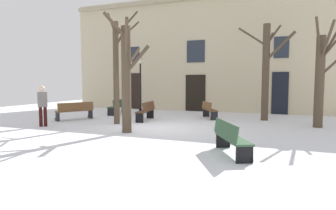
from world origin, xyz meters
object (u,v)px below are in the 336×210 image
object	(u,v)px
tree_near_facade	(266,69)
bench_near_center_tree	(209,110)
bench_by_litter_bin	(75,111)
bench_back_to_back_right	(119,106)
person_near_bench	(43,104)
tree_left_of_center	(127,75)
bench_far_corner	(146,111)
streetlamp	(140,78)
tree_right_of_center	(321,76)
tree_foreground	(117,68)
bench_facing_shops	(231,138)

from	to	relation	value
tree_near_facade	bench_near_center_tree	bearing A→B (deg)	-173.06
tree_near_facade	bench_by_litter_bin	size ratio (longest dim) A/B	2.60
bench_back_to_back_right	person_near_bench	distance (m)	5.17
bench_back_to_back_right	tree_left_of_center	bearing A→B (deg)	32.13
tree_left_of_center	bench_far_corner	world-z (taller)	tree_left_of_center
tree_near_facade	bench_near_center_tree	xyz separation A→B (m)	(-2.75, -0.33, -2.08)
tree_left_of_center	streetlamp	bearing A→B (deg)	112.54
tree_right_of_center	tree_foreground	bearing A→B (deg)	-165.88
bench_near_center_tree	person_near_bench	bearing A→B (deg)	101.37
tree_near_facade	streetlamp	distance (m)	7.50
tree_left_of_center	bench_facing_shops	distance (m)	4.82
bench_by_litter_bin	bench_near_center_tree	size ratio (longest dim) A/B	1.17
tree_near_facade	tree_foreground	size ratio (longest dim) A/B	0.92
tree_foreground	bench_by_litter_bin	size ratio (longest dim) A/B	2.82
bench_by_litter_bin	bench_facing_shops	size ratio (longest dim) A/B	1.05
bench_by_litter_bin	person_near_bench	world-z (taller)	person_near_bench
streetlamp	tree_right_of_center	bearing A→B (deg)	-15.44
person_near_bench	bench_by_litter_bin	bearing A→B (deg)	49.49
streetlamp	person_near_bench	world-z (taller)	streetlamp
tree_left_of_center	person_near_bench	distance (m)	4.22
tree_foreground	bench_near_center_tree	xyz separation A→B (m)	(3.44, 3.33, -2.07)
tree_left_of_center	bench_back_to_back_right	xyz separation A→B (m)	(-3.41, 5.08, -1.70)
tree_left_of_center	person_near_bench	bearing A→B (deg)	-179.68
tree_near_facade	bench_back_to_back_right	world-z (taller)	tree_near_facade
tree_near_facade	bench_far_corner	size ratio (longest dim) A/B	2.59
tree_near_facade	bench_far_corner	distance (m)	6.23
bench_near_center_tree	bench_facing_shops	distance (m)	7.32
streetlamp	bench_near_center_tree	bearing A→B (deg)	-16.93
tree_foreground	bench_near_center_tree	distance (m)	5.22
bench_facing_shops	person_near_bench	distance (m)	8.37
tree_foreground	tree_near_facade	bearing A→B (deg)	30.62
tree_foreground	bench_near_center_tree	size ratio (longest dim) A/B	3.30
tree_near_facade	bench_far_corner	world-z (taller)	tree_near_facade
streetlamp	bench_by_litter_bin	distance (m)	4.89
tree_foreground	tree_left_of_center	bearing A→B (deg)	-50.17
bench_back_to_back_right	bench_far_corner	bearing A→B (deg)	53.51
bench_far_corner	bench_facing_shops	distance (m)	7.05
tree_left_of_center	tree_right_of_center	distance (m)	7.89
tree_foreground	bench_back_to_back_right	xyz separation A→B (m)	(-1.92, 3.29, -2.06)
streetlamp	bench_back_to_back_right	xyz separation A→B (m)	(-0.70, -1.46, -1.66)
tree_foreground	bench_facing_shops	xyz separation A→B (m)	(5.60, -3.67, -2.08)
bench_facing_shops	bench_back_to_back_right	world-z (taller)	bench_back_to_back_right
bench_facing_shops	tree_foreground	bearing A→B (deg)	28.98
bench_back_to_back_right	tree_right_of_center	bearing A→B (deg)	81.68
tree_left_of_center	bench_facing_shops	world-z (taller)	tree_left_of_center
tree_near_facade	tree_foreground	xyz separation A→B (m)	(-6.19, -3.66, -0.01)
streetlamp	bench_far_corner	world-z (taller)	streetlamp
person_near_bench	bench_facing_shops	bearing A→B (deg)	-57.03
tree_right_of_center	streetlamp	size ratio (longest dim) A/B	1.28
tree_left_of_center	bench_far_corner	xyz separation A→B (m)	(-0.75, 3.24, -1.67)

